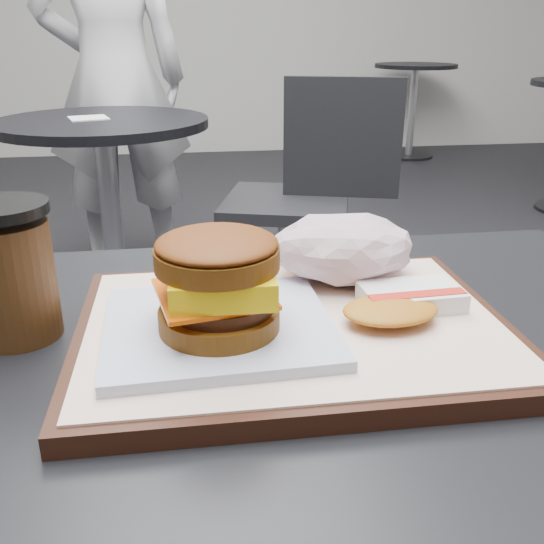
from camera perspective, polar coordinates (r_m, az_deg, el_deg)
The scene contains 11 objects.
customer_table at distance 0.63m, azimuth 1.86°, elevation -22.89°, with size 0.80×0.60×0.77m.
serving_tray at distance 0.54m, azimuth 2.01°, elevation -5.46°, with size 0.38×0.28×0.02m.
breakfast_sandwich at distance 0.50m, azimuth -5.03°, elevation -2.03°, with size 0.20×0.18×0.09m.
hash_brown at distance 0.56m, azimuth 12.13°, elevation -2.83°, with size 0.12×0.10×0.02m.
crumpled_wrapper at distance 0.62m, azimuth 6.74°, elevation 2.24°, with size 0.15×0.11×0.06m, color silver, non-canonical shape.
coffee_cup at distance 0.58m, azimuth -23.38°, elevation -0.22°, with size 0.08×0.08×0.12m.
neighbor_table at distance 2.16m, azimuth -15.23°, elevation 8.49°, with size 0.70×0.70×0.75m.
napkin at distance 2.14m, azimuth -16.89°, elevation 13.69°, with size 0.12×0.12×0.00m, color white.
neighbor_chair at distance 2.12m, azimuth 3.22°, elevation 7.84°, with size 0.65×0.52×0.88m.
patron at distance 2.71m, azimuth -14.64°, elevation 17.23°, with size 0.61×0.40×1.66m, color silver.
bg_table_far at distance 5.31m, azimuth 13.21°, elevation 16.51°, with size 0.66×0.66×0.75m.
Camera 1 is at (-0.08, -0.44, 1.03)m, focal length 40.00 mm.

